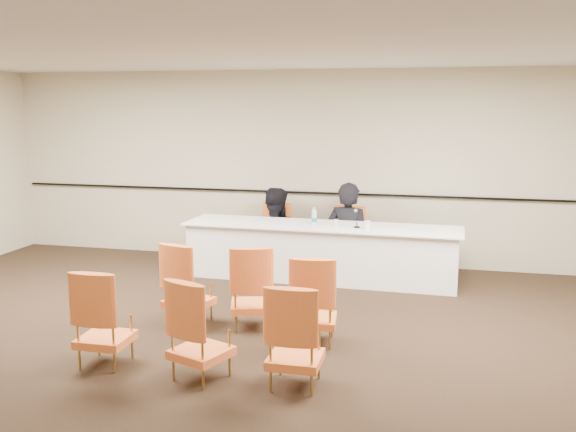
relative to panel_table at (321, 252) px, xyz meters
The scene contains 20 objects.
floor 3.00m from the panel_table, 98.64° to the right, with size 10.00×10.00×0.00m, color black.
ceiling 3.96m from the panel_table, 98.64° to the right, with size 10.00×10.00×0.00m, color silver.
wall_back 1.59m from the panel_table, 112.98° to the left, with size 10.00×0.04×3.00m, color beige.
wall_rail 1.32m from the panel_table, 113.79° to the left, with size 9.80×0.04×0.03m, color black.
panel_table is the anchor object (origin of this frame).
panelist_main 0.64m from the panel_table, 62.28° to the left, with size 0.68×0.45×1.87m, color black.
panelist_main_chair 0.65m from the panel_table, 62.28° to the left, with size 0.50×0.50×0.95m, color orange, non-canonical shape.
panelist_second 1.05m from the panel_table, 145.26° to the left, with size 0.86×0.67×1.77m, color black.
panelist_second_chair 1.05m from the panel_table, 145.26° to the left, with size 0.50×0.50×0.95m, color orange, non-canonical shape.
papers 0.51m from the panel_table, 18.39° to the right, with size 0.30×0.22×0.00m, color white.
microphone 0.74m from the panel_table, ahead, with size 0.09×0.18×0.25m, color black, non-canonical shape.
water_bottle 0.53m from the panel_table, behind, with size 0.08×0.08×0.25m, color teal, non-canonical shape.
drinking_glass 0.50m from the panel_table, 13.42° to the right, with size 0.06×0.06×0.10m, color silver.
coffee_cup 0.83m from the panel_table, 15.59° to the right, with size 0.08×0.08×0.12m, color white.
aud_chair_front_left 2.48m from the panel_table, 116.48° to the right, with size 0.50×0.50×0.95m, color orange, non-canonical shape.
aud_chair_front_mid 2.20m from the panel_table, 99.58° to the right, with size 0.50×0.50×0.95m, color orange, non-canonical shape.
aud_chair_front_right 2.51m from the panel_table, 80.81° to the right, with size 0.50×0.50×0.95m, color orange, non-canonical shape.
aud_chair_back_left 3.78m from the panel_table, 112.21° to the right, with size 0.50×0.50×0.95m, color orange, non-canonical shape.
aud_chair_back_mid 3.62m from the panel_table, 96.56° to the right, with size 0.50×0.50×0.95m, color orange, non-canonical shape.
aud_chair_back_right 3.57m from the panel_table, 82.72° to the right, with size 0.50×0.50×0.95m, color orange, non-canonical shape.
Camera 1 is at (2.11, -5.82, 2.47)m, focal length 40.00 mm.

